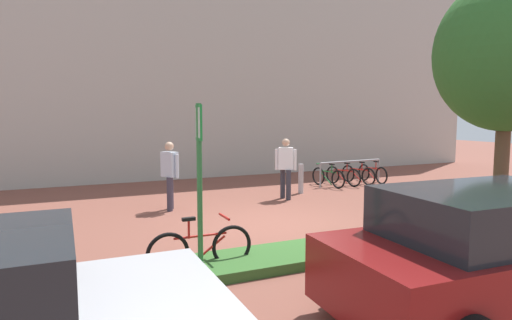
{
  "coord_description": "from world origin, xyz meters",
  "views": [
    {
      "loc": [
        -4.2,
        -8.39,
        2.4
      ],
      "look_at": [
        0.1,
        1.06,
        1.32
      ],
      "focal_mm": 30.78,
      "sensor_mm": 36.0,
      "label": 1
    }
  ],
  "objects": [
    {
      "name": "person_shirt_white",
      "position": [
        1.65,
        2.44,
        0.98
      ],
      "size": [
        0.53,
        0.44,
        1.72
      ],
      "color": "#2D2D38",
      "rests_on": "ground"
    },
    {
      "name": "bike_at_sign",
      "position": [
        -2.26,
        -2.08,
        0.35
      ],
      "size": [
        1.68,
        0.42,
        0.86
      ],
      "color": "black",
      "rests_on": "ground"
    },
    {
      "name": "tree_sidewalk",
      "position": [
        3.99,
        -2.42,
        3.58
      ],
      "size": [
        2.81,
        2.81,
        5.15
      ],
      "color": "brown",
      "rests_on": "ground"
    },
    {
      "name": "building_facade",
      "position": [
        0.0,
        7.99,
        5.0
      ],
      "size": [
        28.0,
        1.2,
        10.0
      ],
      "primitive_type": "cube",
      "color": "#B2ADA3",
      "rests_on": "ground"
    },
    {
      "name": "planter_strip",
      "position": [
        0.67,
        -2.24,
        0.08
      ],
      "size": [
        7.0,
        1.1,
        0.16
      ],
      "primitive_type": "cube",
      "color": "#336028",
      "rests_on": "ground"
    },
    {
      "name": "bike_rack_cluster",
      "position": [
        4.92,
        3.81,
        0.35
      ],
      "size": [
        2.65,
        1.66,
        0.83
      ],
      "color": "#99999E",
      "rests_on": "ground"
    },
    {
      "name": "bollard_steel",
      "position": [
        2.52,
        3.07,
        0.45
      ],
      "size": [
        0.16,
        0.16,
        0.9
      ],
      "primitive_type": "cylinder",
      "color": "#ADADB2",
      "rests_on": "ground"
    },
    {
      "name": "car_maroon_wagon",
      "position": [
        0.52,
        -4.96,
        0.76
      ],
      "size": [
        4.37,
        2.17,
        1.54
      ],
      "color": "maroon",
      "rests_on": "ground"
    },
    {
      "name": "person_casual_tan",
      "position": [
        -1.67,
        2.38,
        0.98
      ],
      "size": [
        0.41,
        0.54,
        1.72
      ],
      "color": "#383342",
      "rests_on": "ground"
    },
    {
      "name": "parking_sign_post",
      "position": [
        -2.31,
        -2.24,
        1.67
      ],
      "size": [
        0.08,
        0.36,
        2.56
      ],
      "color": "#2D7238",
      "rests_on": "ground"
    },
    {
      "name": "ground_plane",
      "position": [
        0.0,
        0.0,
        0.0
      ],
      "size": [
        60.0,
        60.0,
        0.0
      ],
      "primitive_type": "plane",
      "color": "brown"
    }
  ]
}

